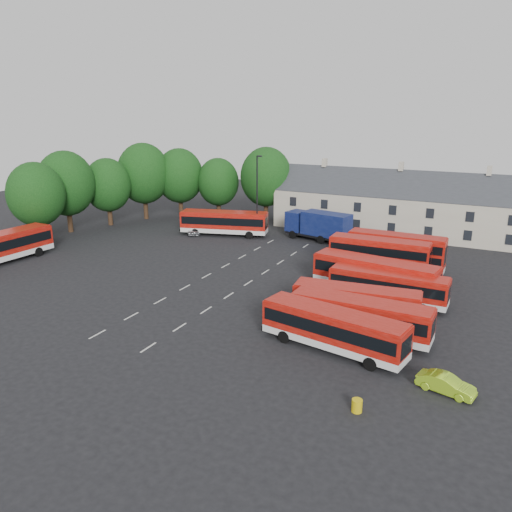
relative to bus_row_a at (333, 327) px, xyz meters
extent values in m
plane|color=black|center=(-17.31, 8.23, -1.85)|extent=(140.00, 140.00, 0.00)
cube|color=beige|center=(-17.31, -5.77, -1.84)|extent=(0.15, 1.80, 0.01)
cube|color=beige|center=(-17.31, -1.77, -1.84)|extent=(0.15, 1.80, 0.01)
cube|color=beige|center=(-17.31, 2.23, -1.84)|extent=(0.15, 1.80, 0.01)
cube|color=beige|center=(-17.31, 6.23, -1.84)|extent=(0.15, 1.80, 0.01)
cube|color=beige|center=(-17.31, 10.23, -1.84)|extent=(0.15, 1.80, 0.01)
cube|color=beige|center=(-17.31, 14.23, -1.84)|extent=(0.15, 1.80, 0.01)
cube|color=beige|center=(-17.31, 18.23, -1.84)|extent=(0.15, 1.80, 0.01)
cube|color=beige|center=(-17.31, 22.23, -1.84)|extent=(0.15, 1.80, 0.01)
cube|color=beige|center=(-17.31, 26.23, -1.84)|extent=(0.15, 1.80, 0.01)
cube|color=beige|center=(-12.31, -5.77, -1.84)|extent=(0.15, 1.80, 0.01)
cube|color=beige|center=(-12.31, -1.77, -1.84)|extent=(0.15, 1.80, 0.01)
cube|color=beige|center=(-12.31, 2.23, -1.84)|extent=(0.15, 1.80, 0.01)
cube|color=beige|center=(-12.31, 6.23, -1.84)|extent=(0.15, 1.80, 0.01)
cube|color=beige|center=(-12.31, 10.23, -1.84)|extent=(0.15, 1.80, 0.01)
cube|color=beige|center=(-12.31, 14.23, -1.84)|extent=(0.15, 1.80, 0.01)
cube|color=beige|center=(-12.31, 18.23, -1.84)|extent=(0.15, 1.80, 0.01)
cube|color=beige|center=(-12.31, 22.23, -1.84)|extent=(0.15, 1.80, 0.01)
cube|color=beige|center=(-12.31, 26.23, -1.84)|extent=(0.15, 1.80, 0.01)
cylinder|color=black|center=(-44.31, 12.23, 0.08)|extent=(0.70, 0.70, 3.85)
ellipsoid|color=#0E340F|center=(-44.31, 12.23, 4.54)|extent=(7.26, 7.26, 8.35)
cylinder|color=black|center=(-45.31, 18.23, 0.25)|extent=(0.70, 0.70, 4.20)
ellipsoid|color=#0E340F|center=(-45.31, 18.23, 5.12)|extent=(7.92, 7.92, 9.11)
cylinder|color=black|center=(-43.31, 24.23, -0.01)|extent=(0.70, 0.70, 3.67)
ellipsoid|color=#0E340F|center=(-43.31, 24.23, 4.25)|extent=(6.93, 6.93, 7.97)
cylinder|color=black|center=(-41.31, 30.23, 0.34)|extent=(0.70, 0.70, 4.38)
ellipsoid|color=#0E340F|center=(-41.31, 30.23, 5.41)|extent=(8.25, 8.25, 9.49)
cylinder|color=black|center=(-37.31, 34.23, 0.16)|extent=(0.70, 0.70, 4.02)
ellipsoid|color=#0E340F|center=(-37.31, 34.23, 4.83)|extent=(7.59, 7.59, 8.73)
cylinder|color=black|center=(-31.31, 36.23, -0.10)|extent=(0.70, 0.70, 3.50)
ellipsoid|color=#0E340F|center=(-31.31, 36.23, 3.96)|extent=(6.60, 6.60, 7.59)
cylinder|color=black|center=(-23.31, 37.23, 0.25)|extent=(0.70, 0.70, 4.20)
ellipsoid|color=#0E340F|center=(-23.31, 37.23, 5.12)|extent=(7.92, 7.92, 9.11)
cube|color=beige|center=(-3.31, 38.23, 0.90)|extent=(35.00, 7.00, 5.50)
cube|color=#2D3035|center=(-3.31, 38.23, 3.65)|extent=(35.70, 7.13, 7.13)
cube|color=beige|center=(-14.31, 38.23, 7.61)|extent=(0.60, 0.90, 1.20)
cube|color=beige|center=(-3.31, 38.23, 7.61)|extent=(0.60, 0.90, 1.20)
cube|color=beige|center=(7.69, 38.23, 7.61)|extent=(0.60, 0.90, 1.20)
cube|color=silver|center=(0.00, 0.00, -1.08)|extent=(11.15, 4.32, 0.54)
cube|color=#A3130A|center=(0.00, 0.00, 0.15)|extent=(11.15, 4.32, 1.93)
cube|color=black|center=(0.00, 0.00, 0.20)|extent=(10.73, 4.30, 0.94)
cube|color=#A3130A|center=(0.00, 0.00, 1.17)|extent=(10.92, 4.18, 0.12)
cylinder|color=black|center=(-3.62, -0.50, -1.35)|extent=(1.02, 0.44, 0.99)
cylinder|color=black|center=(3.62, 0.50, -1.35)|extent=(1.02, 0.44, 0.99)
cube|color=silver|center=(1.12, 3.10, -1.09)|extent=(10.84, 2.66, 0.54)
cube|color=#A3130A|center=(1.12, 3.10, 0.14)|extent=(10.84, 2.66, 1.91)
cube|color=black|center=(1.12, 3.10, 0.19)|extent=(10.41, 2.71, 0.93)
cube|color=#A3130A|center=(1.12, 3.10, 1.14)|extent=(10.62, 2.56, 0.12)
cylinder|color=black|center=(-2.35, 2.06, -1.36)|extent=(0.99, 0.29, 0.98)
cylinder|color=black|center=(4.60, 4.15, -1.36)|extent=(0.99, 0.29, 0.98)
cube|color=silver|center=(-0.02, 6.03, -1.12)|extent=(10.52, 3.54, 0.52)
cube|color=#A3130A|center=(-0.02, 6.03, 0.05)|extent=(10.52, 3.54, 1.83)
cube|color=black|center=(-0.02, 6.03, 0.10)|extent=(10.11, 3.54, 0.89)
cube|color=#A3130A|center=(-0.02, 6.03, 1.01)|extent=(10.30, 3.42, 0.11)
cylinder|color=black|center=(-3.17, 4.59, -1.38)|extent=(0.96, 0.37, 0.94)
cylinder|color=black|center=(3.14, 7.47, -1.38)|extent=(0.96, 0.37, 0.94)
cube|color=silver|center=(1.48, 11.08, -1.11)|extent=(10.48, 2.50, 0.52)
cube|color=#A3130A|center=(1.48, 11.08, 0.07)|extent=(10.48, 2.50, 1.85)
cube|color=black|center=(1.48, 11.08, 0.12)|extent=(10.06, 2.55, 0.90)
cube|color=#A3130A|center=(1.48, 11.08, 1.05)|extent=(10.27, 2.40, 0.11)
cylinder|color=black|center=(-1.88, 10.04, -1.37)|extent=(0.95, 0.28, 0.95)
cylinder|color=black|center=(4.84, 12.11, -1.37)|extent=(0.95, 0.28, 0.95)
cube|color=silver|center=(-0.26, 13.25, -1.02)|extent=(12.06, 4.24, 0.59)
cube|color=#A3130A|center=(-0.26, 13.25, 0.32)|extent=(12.06, 4.24, 2.09)
cube|color=black|center=(-0.26, 13.25, 0.38)|extent=(11.60, 4.24, 1.02)
cube|color=#A3130A|center=(-0.26, 13.25, 1.42)|extent=(11.81, 4.10, 0.13)
cylinder|color=black|center=(-4.17, 12.55, -1.31)|extent=(1.10, 0.44, 1.07)
cylinder|color=black|center=(3.64, 13.94, -1.31)|extent=(1.10, 0.44, 1.07)
cube|color=silver|center=(-1.03, 17.94, -1.14)|extent=(10.16, 2.45, 0.51)
cube|color=#A3130A|center=(-1.03, 17.94, 0.66)|extent=(10.16, 2.45, 3.09)
cube|color=black|center=(-1.03, 17.94, 0.06)|extent=(9.76, 2.50, 0.87)
cube|color=#A3130A|center=(-1.03, 17.94, 2.25)|extent=(9.96, 2.36, 0.11)
cylinder|color=black|center=(-4.25, 16.85, -1.39)|extent=(0.92, 0.27, 0.92)
cylinder|color=black|center=(2.20, 19.03, -1.39)|extent=(0.92, 0.27, 0.92)
cube|color=black|center=(-1.03, 17.94, 1.26)|extent=(9.76, 2.50, 0.87)
cube|color=silver|center=(0.12, 20.84, -1.13)|extent=(10.18, 2.45, 0.51)
cube|color=#A3130A|center=(0.12, 20.84, 0.66)|extent=(10.18, 2.45, 3.09)
cube|color=black|center=(0.12, 20.84, 0.06)|extent=(9.77, 2.50, 0.88)
cube|color=#A3130A|center=(0.12, 20.84, 2.26)|extent=(9.97, 2.35, 0.11)
cylinder|color=black|center=(-3.14, 19.84, -1.39)|extent=(0.93, 0.27, 0.92)
cylinder|color=black|center=(3.38, 21.83, -1.39)|extent=(0.93, 0.27, 0.92)
cube|color=black|center=(0.12, 20.84, 1.26)|extent=(9.77, 2.50, 0.88)
cube|color=silver|center=(-40.61, 3.48, -0.98)|extent=(3.19, 12.38, 0.61)
cylinder|color=black|center=(-41.75, 7.45, -1.29)|extent=(0.35, 1.13, 1.12)
cube|color=silver|center=(-24.53, 26.37, -1.01)|extent=(12.24, 5.88, 0.60)
cube|color=#A3130A|center=(-24.53, 26.37, 0.35)|extent=(12.24, 5.88, 2.12)
cube|color=black|center=(-24.53, 26.37, 0.41)|extent=(11.80, 5.81, 1.03)
cube|color=#A3130A|center=(-24.53, 26.37, 1.47)|extent=(11.98, 5.71, 0.13)
cylinder|color=black|center=(-27.88, 24.14, -1.31)|extent=(1.13, 0.59, 1.09)
cylinder|color=black|center=(-21.19, 28.59, -1.31)|extent=(1.13, 0.59, 1.09)
cube|color=black|center=(-11.98, 29.67, -1.12)|extent=(9.22, 4.13, 0.33)
cube|color=#0D184E|center=(-15.26, 30.35, 0.38)|extent=(2.75, 3.19, 2.68)
cube|color=black|center=(-16.29, 30.56, 0.78)|extent=(0.59, 2.35, 1.34)
cube|color=#0D184E|center=(-10.72, 29.41, 0.55)|extent=(6.80, 4.02, 3.01)
cylinder|color=black|center=(-15.29, 29.07, -1.29)|extent=(1.16, 0.53, 1.12)
cylinder|color=black|center=(-8.40, 30.22, -1.29)|extent=(1.16, 0.53, 1.12)
imported|color=#B5B8BD|center=(-28.72, 25.36, -1.13)|extent=(3.37, 4.53, 1.44)
imported|color=#9ED320|center=(8.11, -2.29, -1.27)|extent=(3.72, 1.97, 1.16)
cylinder|color=gold|center=(3.75, -6.78, -1.46)|extent=(0.62, 0.62, 0.78)
cylinder|color=black|center=(-19.85, 27.24, 3.68)|extent=(0.20, 0.20, 11.05)
cube|color=black|center=(-19.53, 27.30, 9.20)|extent=(0.70, 0.37, 0.20)
camera|label=1|loc=(9.92, -32.09, 15.13)|focal=35.00mm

